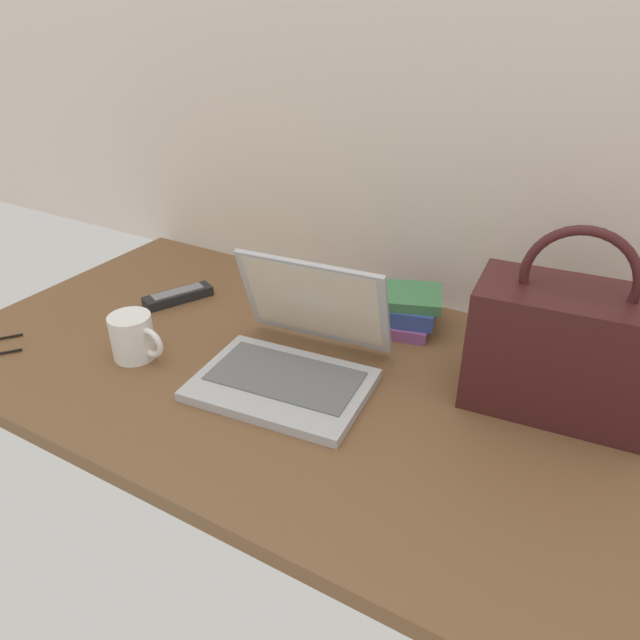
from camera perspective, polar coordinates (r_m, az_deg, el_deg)
The scene contains 6 objects.
desk at distance 1.12m, azimuth 1.71°, elevation -6.51°, with size 1.60×0.76×0.03m.
laptop at distance 1.11m, azimuth -2.57°, elevation -3.36°, with size 0.33×0.32×0.21m.
coffee_mug at distance 1.21m, azimuth -17.44°, elevation -1.51°, with size 0.12×0.08×0.09m.
remote_control_near at distance 1.43m, azimuth -13.43°, elevation 2.25°, with size 0.11×0.16×0.02m.
handbag at distance 1.07m, azimuth 22.26°, elevation -2.48°, with size 0.31×0.19×0.33m.
book_stack at distance 1.28m, azimuth 6.95°, elevation 1.18°, with size 0.23×0.18×0.08m.
Camera 1 is at (0.43, -0.80, 0.67)m, focal length 33.42 mm.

